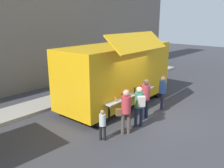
{
  "coord_description": "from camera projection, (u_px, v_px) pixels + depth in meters",
  "views": [
    {
      "loc": [
        -8.15,
        -5.14,
        4.17
      ],
      "look_at": [
        -0.42,
        1.62,
        1.3
      ],
      "focal_mm": 37.46,
      "sensor_mm": 36.0,
      "label": 1
    }
  ],
  "objects": [
    {
      "name": "trash_bin",
      "position": [
        125.0,
        75.0,
        15.76
      ],
      "size": [
        0.6,
        0.6,
        1.02
      ],
      "primitive_type": "cylinder",
      "color": "#2E5B37",
      "rests_on": "ground"
    },
    {
      "name": "ground_plane",
      "position": [
        146.0,
        117.0,
        10.29
      ],
      "size": [
        60.0,
        60.0,
        0.0
      ],
      "primitive_type": "plane",
      "color": "#38383D"
    },
    {
      "name": "customer_front_ordering",
      "position": [
        145.0,
        96.0,
        9.84
      ],
      "size": [
        0.57,
        0.36,
        1.75
      ],
      "rotation": [
        0.0,
        0.0,
        1.54
      ],
      "color": "#1F2335",
      "rests_on": "ground"
    },
    {
      "name": "customer_rear_waiting",
      "position": [
        126.0,
        108.0,
        8.51
      ],
      "size": [
        0.54,
        0.45,
        1.73
      ],
      "rotation": [
        0.0,
        0.0,
        0.98
      ],
      "color": "#4F433F",
      "rests_on": "ground"
    },
    {
      "name": "child_near_queue",
      "position": [
        103.0,
        122.0,
        8.15
      ],
      "size": [
        0.23,
        0.23,
        1.15
      ],
      "rotation": [
        0.0,
        0.0,
        0.57
      ],
      "color": "black",
      "rests_on": "ground"
    },
    {
      "name": "food_truck_main",
      "position": [
        117.0,
        73.0,
        11.4
      ],
      "size": [
        6.24,
        3.39,
        3.62
      ],
      "rotation": [
        0.0,
        0.0,
        0.03
      ],
      "color": "#EBA914",
      "rests_on": "ground"
    },
    {
      "name": "customer_extra_browsing",
      "position": [
        162.0,
        90.0,
        10.99
      ],
      "size": [
        0.33,
        0.33,
        1.6
      ],
      "rotation": [
        0.0,
        0.0,
        2.2
      ],
      "color": "#202239",
      "rests_on": "ground"
    },
    {
      "name": "customer_mid_with_backpack",
      "position": [
        139.0,
        103.0,
        9.11
      ],
      "size": [
        0.49,
        0.53,
        1.65
      ],
      "rotation": [
        0.0,
        0.0,
        0.93
      ],
      "color": "#1E2437",
      "rests_on": "ground"
    },
    {
      "name": "curb_strip",
      "position": [
        16.0,
        113.0,
        10.57
      ],
      "size": [
        28.0,
        1.6,
        0.15
      ],
      "primitive_type": "cube",
      "color": "#9E998E",
      "rests_on": "ground"
    }
  ]
}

